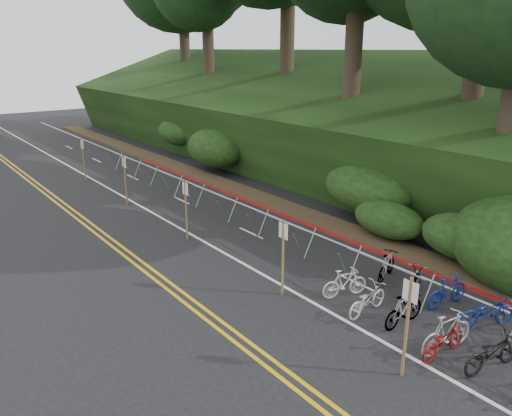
{
  "coord_description": "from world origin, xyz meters",
  "views": [
    {
      "loc": [
        -8.68,
        -5.82,
        7.45
      ],
      "look_at": [
        2.92,
        9.42,
        1.3
      ],
      "focal_mm": 35.0,
      "sensor_mm": 36.0,
      "label": 1
    }
  ],
  "objects": [
    {
      "name": "road_markings",
      "position": [
        0.63,
        10.1,
        0.0
      ],
      "size": [
        7.47,
        80.0,
        0.01
      ],
      "color": "gold",
      "rests_on": "ground"
    },
    {
      "name": "bike_racks_rest",
      "position": [
        3.0,
        13.0,
        0.85
      ],
      "size": [
        1.14,
        23.0,
        1.17
      ],
      "color": "gray",
      "rests_on": "ground"
    },
    {
      "name": "signpost_near",
      "position": [
        0.23,
        0.13,
        1.47
      ],
      "size": [
        0.08,
        0.4,
        2.57
      ],
      "color": "brown",
      "rests_on": "ground"
    },
    {
      "name": "embankment",
      "position": [
        12.96,
        19.04,
        2.57
      ],
      "size": [
        14.3,
        48.14,
        9.11
      ],
      "color": "black",
      "rests_on": "ground"
    },
    {
      "name": "bike_front",
      "position": [
        1.69,
        0.02,
        0.44
      ],
      "size": [
        0.61,
        1.67,
        0.87
      ],
      "primitive_type": "imported",
      "rotation": [
        0.0,
        0.0,
        1.55
      ],
      "color": "maroon",
      "rests_on": "ground"
    },
    {
      "name": "ground",
      "position": [
        0.0,
        0.0,
        0.0
      ],
      "size": [
        120.0,
        120.0,
        0.0
      ],
      "primitive_type": "plane",
      "color": "black",
      "rests_on": "ground"
    },
    {
      "name": "bike_valet",
      "position": [
        3.06,
        0.08,
        0.48
      ],
      "size": [
        3.16,
        8.6,
        1.09
      ],
      "color": "slate",
      "rests_on": "ground"
    },
    {
      "name": "signposts_rest",
      "position": [
        0.6,
        14.0,
        1.43
      ],
      "size": [
        0.08,
        18.4,
        2.5
      ],
      "color": "brown",
      "rests_on": "ground"
    },
    {
      "name": "red_curb",
      "position": [
        5.7,
        12.0,
        0.05
      ],
      "size": [
        0.25,
        28.0,
        0.1
      ],
      "primitive_type": "cube",
      "color": "maroon",
      "rests_on": "ground"
    }
  ]
}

